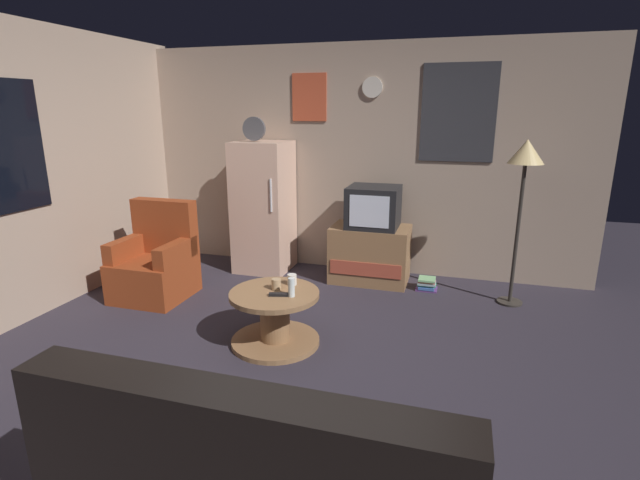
% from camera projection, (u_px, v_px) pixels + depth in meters
% --- Properties ---
extents(ground_plane, '(12.00, 12.00, 0.00)m').
position_uv_depth(ground_plane, '(283.00, 369.00, 3.52)').
color(ground_plane, '#2D2833').
extents(wall_with_art, '(5.20, 0.12, 2.55)m').
position_uv_depth(wall_with_art, '(358.00, 160.00, 5.43)').
color(wall_with_art, tan).
rests_on(wall_with_art, ground_plane).
extents(fridge, '(0.60, 0.62, 1.77)m').
position_uv_depth(fridge, '(264.00, 207.00, 5.52)').
color(fridge, beige).
rests_on(fridge, ground_plane).
extents(tv_stand, '(0.84, 0.53, 0.62)m').
position_uv_depth(tv_stand, '(370.00, 254.00, 5.24)').
color(tv_stand, '#8E6642').
rests_on(tv_stand, ground_plane).
extents(crt_tv, '(0.54, 0.51, 0.44)m').
position_uv_depth(crt_tv, '(374.00, 207.00, 5.09)').
color(crt_tv, black).
rests_on(crt_tv, tv_stand).
extents(standing_lamp, '(0.32, 0.32, 1.59)m').
position_uv_depth(standing_lamp, '(525.00, 165.00, 4.34)').
color(standing_lamp, '#332D28').
rests_on(standing_lamp, ground_plane).
extents(coffee_table, '(0.72, 0.72, 0.45)m').
position_uv_depth(coffee_table, '(275.00, 318.00, 3.84)').
color(coffee_table, '#8E6642').
rests_on(coffee_table, ground_plane).
extents(wine_glass, '(0.05, 0.05, 0.15)m').
position_uv_depth(wine_glass, '(291.00, 287.00, 3.67)').
color(wine_glass, silver).
rests_on(wine_glass, coffee_table).
extents(mug_ceramic_white, '(0.08, 0.08, 0.09)m').
position_uv_depth(mug_ceramic_white, '(292.00, 280.00, 3.92)').
color(mug_ceramic_white, silver).
rests_on(mug_ceramic_white, coffee_table).
extents(mug_ceramic_tan, '(0.08, 0.08, 0.09)m').
position_uv_depth(mug_ceramic_tan, '(276.00, 284.00, 3.82)').
color(mug_ceramic_tan, tan).
rests_on(mug_ceramic_tan, coffee_table).
extents(remote_control, '(0.16, 0.08, 0.02)m').
position_uv_depth(remote_control, '(279.00, 295.00, 3.70)').
color(remote_control, black).
rests_on(remote_control, coffee_table).
extents(armchair, '(0.68, 0.68, 0.96)m').
position_uv_depth(armchair, '(156.00, 264.00, 4.82)').
color(armchair, maroon).
rests_on(armchair, ground_plane).
extents(book_stack, '(0.22, 0.18, 0.13)m').
position_uv_depth(book_stack, '(427.00, 284.00, 5.03)').
color(book_stack, '#653A80').
rests_on(book_stack, ground_plane).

